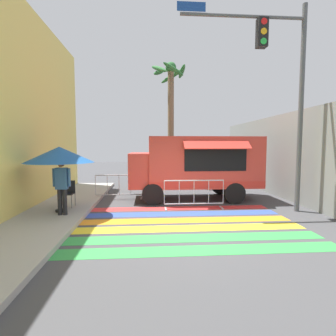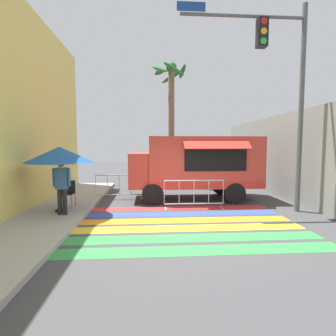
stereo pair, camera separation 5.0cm
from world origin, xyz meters
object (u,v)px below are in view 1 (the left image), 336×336
food_truck (193,163)px  folding_chair (67,191)px  barricade_front (194,194)px  palm_tree (170,103)px  patio_umbrella (59,155)px  barricade_side (119,187)px  vendor_person (62,183)px  traffic_signal_pole (280,74)px

food_truck → folding_chair: food_truck is taller
barricade_front → palm_tree: palm_tree is taller
patio_umbrella → barricade_front: bearing=7.4°
barricade_side → palm_tree: 6.30m
vendor_person → barricade_side: 3.31m
food_truck → folding_chair: 4.99m
patio_umbrella → palm_tree: palm_tree is taller
traffic_signal_pole → palm_tree: palm_tree is taller
barricade_front → barricade_side: 3.44m
palm_tree → barricade_front: bearing=-86.7°
vendor_person → barricade_side: size_ratio=0.86×
food_truck → patio_umbrella: (-4.65, -2.31, 0.45)m
food_truck → barricade_side: bearing=176.2°
traffic_signal_pole → vendor_person: traffic_signal_pole is taller
traffic_signal_pole → barricade_side: traffic_signal_pole is taller
barricade_side → barricade_front: bearing=-34.3°
barricade_side → vendor_person: bearing=-115.0°
traffic_signal_pole → barricade_side: size_ratio=3.45×
patio_umbrella → palm_tree: (4.05, 6.54, 2.72)m
food_truck → palm_tree: size_ratio=0.76×
barricade_front → palm_tree: bearing=93.3°
patio_umbrella → vendor_person: 0.97m
traffic_signal_pole → folding_chair: traffic_signal_pole is taller
food_truck → traffic_signal_pole: size_ratio=0.77×
food_truck → barricade_side: 3.25m
folding_chair → vendor_person: bearing=-75.8°
patio_umbrella → barricade_front: 4.66m
vendor_person → food_truck: bearing=43.9°
food_truck → barricade_front: (-0.25, -1.74, -0.99)m
barricade_side → folding_chair: bearing=-131.5°
traffic_signal_pole → folding_chair: (-7.10, 0.76, -3.90)m
patio_umbrella → barricade_side: 3.29m
traffic_signal_pole → patio_umbrella: (-7.09, 0.03, -2.62)m
barricade_front → palm_tree: size_ratio=0.31×
barricade_front → barricade_side: same height
folding_chair → barricade_front: barricade_front is taller
food_truck → patio_umbrella: size_ratio=2.47×
traffic_signal_pole → folding_chair: 8.14m
food_truck → barricade_front: bearing=-98.2°
patio_umbrella → folding_chair: (-0.01, 0.73, -1.28)m
traffic_signal_pole → barricade_front: traffic_signal_pole is taller
palm_tree → traffic_signal_pole: bearing=-65.2°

